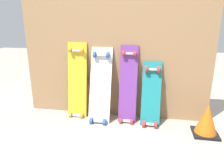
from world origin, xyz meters
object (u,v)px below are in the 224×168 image
Objects in this scene: skateboard_yellow at (77,83)px; skateboard_purple at (128,87)px; skateboard_white at (100,88)px; skateboard_teal at (151,97)px; traffic_cone at (207,120)px.

skateboard_yellow is 0.59m from skateboard_purple.
skateboard_teal is at bearing 1.22° from skateboard_white.
skateboard_white reaches higher than skateboard_teal.
skateboard_purple is (0.59, -0.03, -0.01)m from skateboard_yellow.
skateboard_yellow is at bearing 171.26° from traffic_cone.
skateboard_teal reaches higher than traffic_cone.
skateboard_teal is at bearing -6.20° from skateboard_purple.
skateboard_purple is 1.23× the size of skateboard_teal.
skateboard_white is 0.56m from skateboard_teal.
skateboard_white is 1.19× the size of skateboard_teal.
skateboard_yellow reaches higher than traffic_cone.
traffic_cone is at bearing -13.20° from skateboard_purple.
skateboard_yellow is 1.42m from traffic_cone.
skateboard_yellow is 0.30m from skateboard_white.
traffic_cone is (1.10, -0.15, -0.22)m from skateboard_white.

